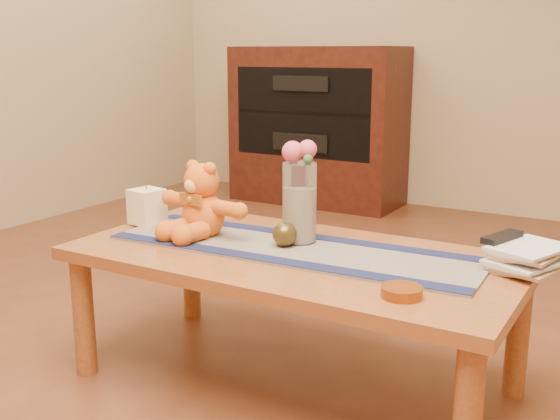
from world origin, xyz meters
The scene contains 31 objects.
floor centered at (0.00, 0.00, 0.00)m, with size 5.50×5.50×0.00m, color #552B18.
wall_back centered at (0.00, 2.75, 1.35)m, with size 5.50×5.50×0.00m, color tan.
coffee_table_top centered at (0.00, 0.00, 0.43)m, with size 1.40×0.70×0.04m, color brown.
table_leg_fl centered at (-0.64, -0.29, 0.21)m, with size 0.07×0.07×0.41m, color brown.
table_leg_bl centered at (-0.64, 0.29, 0.21)m, with size 0.07×0.07×0.41m, color brown.
table_leg_br centered at (0.64, 0.29, 0.21)m, with size 0.07×0.07×0.41m, color brown.
persian_runner centered at (-0.02, 0.02, 0.45)m, with size 1.20×0.35×0.01m, color #211947.
runner_border_near centered at (-0.01, -0.12, 0.46)m, with size 1.20×0.06×0.00m, color #151C41.
runner_border_far centered at (-0.02, 0.17, 0.46)m, with size 1.20×0.06×0.00m, color #151C41.
teddy_bear centered at (-0.35, 0.01, 0.58)m, with size 0.35×0.29×0.24m, color orange, non-canonical shape.
pillar_candle centered at (-0.62, 0.02, 0.52)m, with size 0.10×0.10×0.12m, color #FFEBBB.
candle_wick centered at (-0.62, 0.02, 0.59)m, with size 0.00×0.00×0.01m, color black.
glass_vase centered at (-0.03, 0.09, 0.59)m, with size 0.11×0.11×0.26m, color silver.
potpourri_fill centered at (-0.03, 0.09, 0.55)m, with size 0.09×0.09×0.18m, color beige.
rose_left centered at (-0.05, 0.08, 0.75)m, with size 0.07×0.07×0.07m, color #DA4D66.
rose_right centered at (-0.01, 0.10, 0.76)m, with size 0.06×0.06×0.06m, color #DA4D66.
blue_flower_back centered at (-0.02, 0.13, 0.75)m, with size 0.04×0.04×0.04m, color #4F59AC.
blue_flower_side centered at (-0.06, 0.11, 0.74)m, with size 0.04×0.04×0.04m, color #4F59AC.
leaf_sprig centered at (0.01, 0.07, 0.74)m, with size 0.03×0.03×0.03m, color #33662D.
bronze_ball centered at (-0.04, 0.02, 0.50)m, with size 0.08×0.08×0.08m, color #473C17.
book_bottom centered at (0.59, 0.21, 0.46)m, with size 0.17×0.22×0.02m, color beige.
book_lower centered at (0.59, 0.20, 0.48)m, with size 0.16×0.22×0.02m, color beige.
book_upper centered at (0.59, 0.21, 0.50)m, with size 0.17×0.22×0.02m, color beige.
book_top centered at (0.59, 0.21, 0.52)m, with size 0.16×0.22×0.02m, color beige.
tv_remote centered at (0.59, 0.20, 0.54)m, with size 0.04×0.16×0.02m, color black.
amber_dish centered at (0.43, -0.20, 0.46)m, with size 0.11×0.11×0.03m, color #BF5914.
media_cabinet centered at (-1.20, 2.48, 0.55)m, with size 1.20×0.50×1.10m, color black.
cabinet_cavity centered at (-1.20, 2.25, 0.66)m, with size 1.02×0.03×0.61m, color black.
cabinet_shelf centered at (-1.20, 2.33, 0.66)m, with size 1.02×0.20×0.03m, color black.
stereo_upper centered at (-1.20, 2.35, 0.86)m, with size 0.42×0.28×0.10m, color black.
stereo_lower centered at (-1.20, 2.35, 0.46)m, with size 0.42×0.28×0.12m, color black.
Camera 1 is at (0.98, -1.75, 1.06)m, focal length 42.76 mm.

